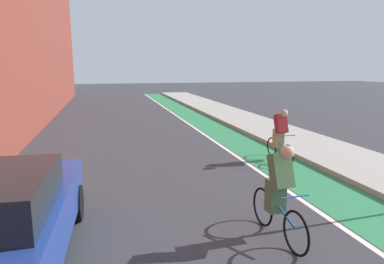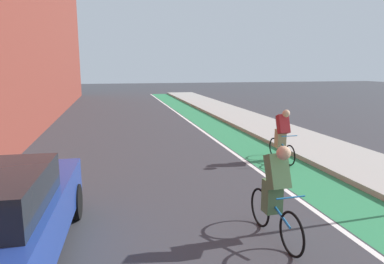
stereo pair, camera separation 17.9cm
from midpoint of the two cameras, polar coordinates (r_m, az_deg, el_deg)
name	(u,v)px [view 2 (the right image)]	position (r m, az deg, el deg)	size (l,w,h in m)	color
ground_plane	(154,144)	(13.04, -5.84, -1.91)	(94.59, 94.59, 0.00)	#38383D
bike_lane_paint	(223,131)	(15.66, 5.35, 0.23)	(1.60, 43.00, 0.00)	#2D8451
lane_divider_stripe	(203,131)	(15.41, 2.17, 0.10)	(0.12, 43.00, 0.00)	white
sidewalk_right	(267,127)	(16.43, 12.39, 0.75)	(2.63, 43.00, 0.14)	#A8A59E
cyclist_mid	(275,193)	(5.92, 14.28, -9.53)	(0.48, 1.74, 1.63)	black
cyclist_trailing	(282,133)	(10.85, 14.89, -0.23)	(0.48, 1.66, 1.58)	black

